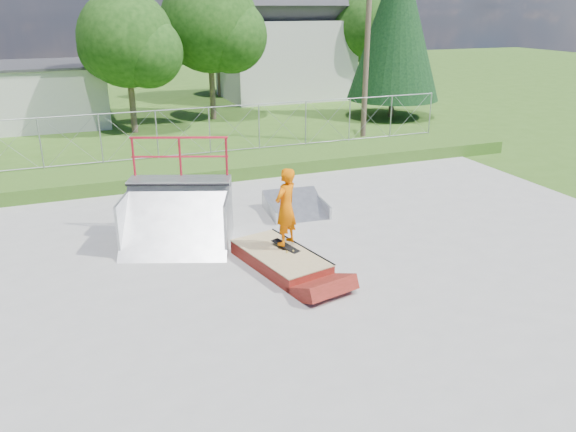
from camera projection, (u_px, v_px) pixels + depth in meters
name	position (u px, v px, depth m)	size (l,w,h in m)	color
ground	(323.00, 280.00, 12.81)	(120.00, 120.00, 0.00)	#365E1B
concrete_pad	(323.00, 279.00, 12.80)	(20.00, 16.00, 0.04)	#979795
grass_berm	(217.00, 166.00, 21.01)	(24.00, 3.00, 0.50)	#365E1B
grind_box	(280.00, 259.00, 13.39)	(1.82, 2.85, 0.39)	maroon
quarter_pipe	(175.00, 198.00, 14.11)	(2.66, 2.25, 2.66)	#96989E
flat_bank_ramp	(296.00, 206.00, 16.79)	(1.68, 1.79, 0.51)	#96989E
skateboard	(286.00, 246.00, 13.52)	(0.22, 0.80, 0.02)	black
skater	(286.00, 210.00, 13.19)	(0.68, 0.45, 1.87)	#EE6500
chain_link_fence	(210.00, 130.00, 21.48)	(20.00, 0.06, 1.80)	#96999E
utility_building_flat	(3.00, 97.00, 28.76)	(10.00, 6.00, 3.00)	beige
gable_house	(284.00, 39.00, 37.21)	(8.40, 6.08, 8.94)	beige
utility_pole	(367.00, 52.00, 24.43)	(0.24, 0.24, 8.00)	brown
tree_left_near	(132.00, 43.00, 26.29)	(4.76, 4.48, 6.65)	brown
tree_center	(216.00, 27.00, 29.34)	(5.44, 5.12, 7.60)	brown
tree_right_far	(371.00, 28.00, 36.85)	(5.10, 4.80, 7.12)	brown
tree_back_mid	(222.00, 42.00, 37.61)	(4.08, 3.84, 5.70)	brown
conifer_tree	(397.00, 22.00, 29.95)	(5.04, 5.04, 9.10)	brown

